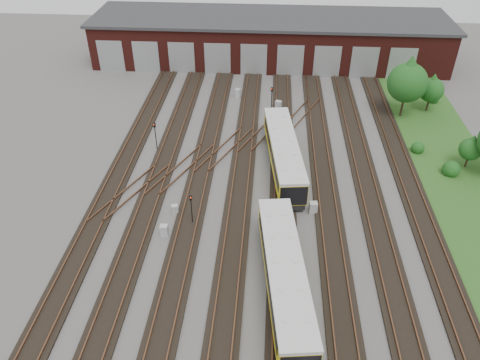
{
  "coord_description": "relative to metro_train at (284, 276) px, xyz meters",
  "views": [
    {
      "loc": [
        0.5,
        -27.72,
        26.38
      ],
      "look_at": [
        -1.9,
        5.97,
        2.0
      ],
      "focal_mm": 35.0,
      "sensor_mm": 36.0,
      "label": 1
    }
  ],
  "objects": [
    {
      "name": "tree_3",
      "position": [
        18.26,
        17.6,
        0.57
      ],
      "size": [
        2.23,
        2.23,
        3.7
      ],
      "color": "black",
      "rests_on": "ground"
    },
    {
      "name": "bush_1",
      "position": [
        14.13,
        20.15,
        -1.13
      ],
      "size": [
        1.35,
        1.35,
        1.35
      ],
      "primitive_type": "sphere",
      "color": "#174C15",
      "rests_on": "ground"
    },
    {
      "name": "ground",
      "position": [
        -2.0,
        5.04,
        -1.81
      ],
      "size": [
        120.0,
        120.0,
        0.0
      ],
      "primitive_type": "plane",
      "color": "#484642",
      "rests_on": "ground"
    },
    {
      "name": "relay_cabinet_2",
      "position": [
        -9.41,
        8.38,
        -1.37
      ],
      "size": [
        0.65,
        0.59,
        0.89
      ],
      "primitive_type": "cube",
      "rotation": [
        0.0,
        0.0,
        0.32
      ],
      "color": "#B0B2B5",
      "rests_on": "ground"
    },
    {
      "name": "signal_mast_1",
      "position": [
        -7.68,
        7.13,
        0.1
      ],
      "size": [
        0.24,
        0.22,
        3.0
      ],
      "rotation": [
        0.0,
        0.0,
        0.11
      ],
      "color": "black",
      "rests_on": "ground"
    },
    {
      "name": "signal_mast_2",
      "position": [
        -1.35,
        27.79,
        0.3
      ],
      "size": [
        0.29,
        0.27,
        3.32
      ],
      "rotation": [
        0.0,
        0.0,
        -0.34
      ],
      "color": "black",
      "rests_on": "ground"
    },
    {
      "name": "bush_2",
      "position": [
        18.82,
        32.15,
        -1.11
      ],
      "size": [
        1.39,
        1.39,
        1.39
      ],
      "primitive_type": "sphere",
      "color": "#174C15",
      "rests_on": "ground"
    },
    {
      "name": "signal_mast_3",
      "position": [
        -0.95,
        20.47,
        -0.03
      ],
      "size": [
        0.25,
        0.24,
        2.77
      ],
      "rotation": [
        0.0,
        0.0,
        -0.26
      ],
      "color": "black",
      "rests_on": "ground"
    },
    {
      "name": "relay_cabinet_3",
      "position": [
        -0.5,
        28.72,
        -1.24
      ],
      "size": [
        0.84,
        0.77,
        1.15
      ],
      "primitive_type": "cube",
      "rotation": [
        0.0,
        0.0,
        -0.34
      ],
      "color": "#B0B2B5",
      "rests_on": "ground"
    },
    {
      "name": "relay_cabinet_0",
      "position": [
        -9.76,
        5.53,
        -1.29
      ],
      "size": [
        0.63,
        0.52,
        1.04
      ],
      "primitive_type": "cube",
      "rotation": [
        0.0,
        0.0,
        -0.0
      ],
      "color": "#B0B2B5",
      "rests_on": "ground"
    },
    {
      "name": "maintenance_shed",
      "position": [
        -2.01,
        45.01,
        1.39
      ],
      "size": [
        51.0,
        12.5,
        6.35
      ],
      "color": "#4B1612",
      "rests_on": "ground"
    },
    {
      "name": "relay_cabinet_1",
      "position": [
        -5.68,
        31.9,
        -1.27
      ],
      "size": [
        0.74,
        0.66,
        1.07
      ],
      "primitive_type": "cube",
      "rotation": [
        0.0,
        0.0,
        -0.22
      ],
      "color": "#B0B2B5",
      "rests_on": "ground"
    },
    {
      "name": "metro_train",
      "position": [
        0.0,
        0.0,
        0.0
      ],
      "size": [
        4.19,
        46.18,
        2.89
      ],
      "rotation": [
        0.0,
        0.0,
        0.12
      ],
      "color": "black",
      "rests_on": "ground"
    },
    {
      "name": "grass_verge",
      "position": [
        17.0,
        15.04,
        -1.78
      ],
      "size": [
        8.0,
        55.0,
        0.05
      ],
      "primitive_type": "cube",
      "color": "#23511B",
      "rests_on": "ground"
    },
    {
      "name": "bush_0",
      "position": [
        16.38,
        16.22,
        -0.97
      ],
      "size": [
        1.68,
        1.68,
        1.68
      ],
      "primitive_type": "sphere",
      "color": "#174C15",
      "rests_on": "ground"
    },
    {
      "name": "tree_1",
      "position": [
        17.45,
        29.73,
        1.26
      ],
      "size": [
        2.89,
        2.89,
        4.78
      ],
      "color": "black",
      "rests_on": "ground"
    },
    {
      "name": "track_network",
      "position": [
        -2.17,
        5.63,
        -1.7
      ],
      "size": [
        30.4,
        70.0,
        0.33
      ],
      "color": "black",
      "rests_on": "ground"
    },
    {
      "name": "tree_0",
      "position": [
        14.0,
        28.13,
        2.99
      ],
      "size": [
        4.51,
        4.51,
        7.47
      ],
      "color": "black",
      "rests_on": "ground"
    },
    {
      "name": "signal_mast_0",
      "position": [
        -13.24,
        18.65,
        0.22
      ],
      "size": [
        0.28,
        0.26,
        3.2
      ],
      "rotation": [
        0.0,
        0.0,
        -0.37
      ],
      "color": "black",
      "rests_on": "ground"
    },
    {
      "name": "relay_cabinet_4",
      "position": [
        2.63,
        9.32,
        -1.25
      ],
      "size": [
        0.72,
        0.62,
        1.12
      ],
      "primitive_type": "cube",
      "rotation": [
        0.0,
        0.0,
        0.1
      ],
      "color": "#B0B2B5",
      "rests_on": "ground"
    }
  ]
}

